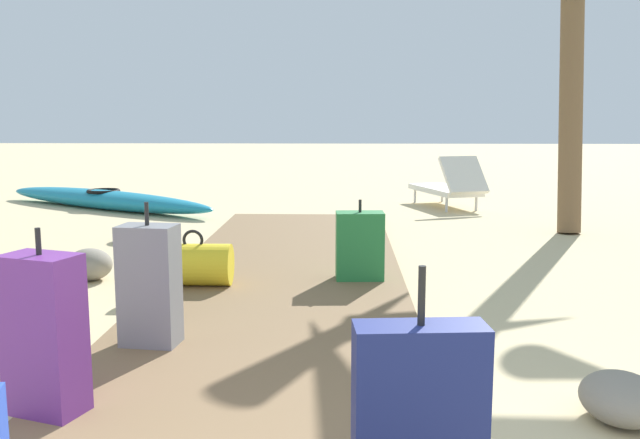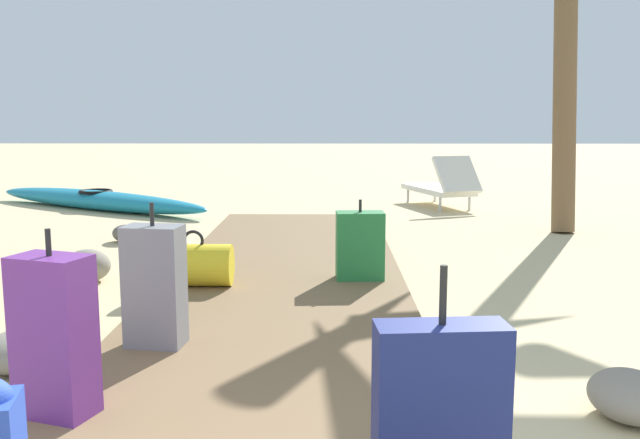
{
  "view_description": "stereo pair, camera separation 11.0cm",
  "coord_description": "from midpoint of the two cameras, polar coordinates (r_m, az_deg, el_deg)",
  "views": [
    {
      "loc": [
        0.47,
        -1.13,
        1.39
      ],
      "look_at": [
        0.29,
        4.32,
        0.55
      ],
      "focal_mm": 38.14,
      "sensor_mm": 36.0,
      "label": 1
    },
    {
      "loc": [
        0.36,
        -1.14,
        1.39
      ],
      "look_at": [
        0.29,
        4.32,
        0.55
      ],
      "focal_mm": 38.14,
      "sensor_mm": 36.0,
      "label": 2
    }
  ],
  "objects": [
    {
      "name": "boardwalk",
      "position": [
        5.26,
        -2.7,
        -6.14
      ],
      "size": [
        1.94,
        7.86,
        0.08
      ],
      "primitive_type": "cube",
      "color": "brown",
      "rests_on": "ground"
    },
    {
      "name": "suitcase_purple",
      "position": [
        3.23,
        -21.23,
        -8.97
      ],
      "size": [
        0.37,
        0.3,
        0.83
      ],
      "color": "#6B2D84",
      "rests_on": "boardwalk"
    },
    {
      "name": "duffel_bag_yellow",
      "position": [
        5.36,
        -9.98,
        -3.72
      ],
      "size": [
        0.59,
        0.33,
        0.44
      ],
      "color": "gold",
      "rests_on": "boardwalk"
    },
    {
      "name": "rock_left_mid",
      "position": [
        4.16,
        -23.35,
        -9.9
      ],
      "size": [
        0.43,
        0.48,
        0.22
      ],
      "primitive_type": "ellipsoid",
      "rotation": [
        0.0,
        0.0,
        3.11
      ],
      "color": "gray",
      "rests_on": "ground"
    },
    {
      "name": "kayak",
      "position": [
        10.7,
        -17.4,
        1.63
      ],
      "size": [
        4.02,
        2.72,
        0.29
      ],
      "color": "teal",
      "rests_on": "ground"
    },
    {
      "name": "rock_left_far",
      "position": [
        7.83,
        -15.23,
        -1.09
      ],
      "size": [
        0.45,
        0.46,
        0.19
      ],
      "primitive_type": "ellipsoid",
      "rotation": [
        0.0,
        0.0,
        2.24
      ],
      "color": "#5B5651",
      "rests_on": "ground"
    },
    {
      "name": "suitcase_grey",
      "position": [
        4.0,
        -13.35,
        -5.38
      ],
      "size": [
        0.34,
        0.25,
        0.83
      ],
      "color": "slate",
      "rests_on": "boardwalk"
    },
    {
      "name": "rock_right_mid",
      "position": [
        3.5,
        24.82,
        -13.46
      ],
      "size": [
        0.39,
        0.45,
        0.22
      ],
      "primitive_type": "ellipsoid",
      "rotation": [
        0.0,
        0.0,
        1.52
      ],
      "color": "gray",
      "rests_on": "ground"
    },
    {
      "name": "rock_left_near",
      "position": [
        6.08,
        -18.27,
        -3.6
      ],
      "size": [
        0.52,
        0.5,
        0.27
      ],
      "primitive_type": "ellipsoid",
      "rotation": [
        0.0,
        0.0,
        2.67
      ],
      "color": "gray",
      "rests_on": "ground"
    },
    {
      "name": "ground_plane",
      "position": [
        4.52,
        -3.5,
        -9.18
      ],
      "size": [
        60.0,
        60.0,
        0.0
      ],
      "primitive_type": "plane",
      "color": "#CCB789"
    },
    {
      "name": "lounge_chair",
      "position": [
        10.48,
        11.08,
        2.75
      ],
      "size": [
        1.04,
        1.64,
        0.8
      ],
      "color": "white",
      "rests_on": "ground"
    },
    {
      "name": "suitcase_green",
      "position": [
        5.47,
        3.93,
        -2.2
      ],
      "size": [
        0.39,
        0.24,
        0.65
      ],
      "color": "#237538",
      "rests_on": "boardwalk"
    },
    {
      "name": "suitcase_navy",
      "position": [
        2.31,
        9.7,
        -16.44
      ],
      "size": [
        0.44,
        0.2,
        0.84
      ],
      "color": "navy",
      "rests_on": "boardwalk"
    }
  ]
}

